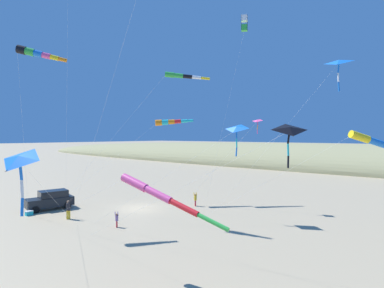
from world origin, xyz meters
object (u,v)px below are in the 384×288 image
at_px(kite_windsock_yellow_midlevel, 35,53).
at_px(kite_delta_long_streamer_left, 236,129).
at_px(parked_car, 51,200).
at_px(person_adult_flyer, 68,208).
at_px(kite_box_teal_far_right, 244,23).
at_px(kite_delta_black_fish_shape, 257,121).
at_px(kite_windsock_purple_drifting, 381,144).
at_px(kite_delta_magenta_far_left, 19,161).
at_px(kite_windsock_blue_topmost, 181,76).
at_px(person_child_grey_jacket, 195,199).
at_px(person_child_green_jacket, 117,219).
at_px(cooler_box, 29,213).
at_px(kite_delta_long_streamer_right, 339,63).
at_px(kite_windsock_white_trailing, 156,193).
at_px(kite_windsock_orange_high_right, 169,122).
at_px(kite_delta_checkered_midright, 289,131).

distance_m(kite_windsock_yellow_midlevel, kite_delta_long_streamer_left, 17.50).
bearing_deg(parked_car, person_adult_flyer, 80.47).
distance_m(kite_box_teal_far_right, kite_delta_black_fish_shape, 11.30).
height_order(kite_windsock_purple_drifting, kite_box_teal_far_right, kite_box_teal_far_right).
bearing_deg(kite_delta_magenta_far_left, kite_windsock_blue_topmost, -160.01).
bearing_deg(kite_delta_magenta_far_left, kite_box_teal_far_right, -177.70).
bearing_deg(parked_car, kite_delta_long_streamer_left, 116.96).
bearing_deg(kite_windsock_purple_drifting, person_child_grey_jacket, -87.77).
bearing_deg(kite_delta_long_streamer_left, person_child_green_jacket, -37.74).
xyz_separation_m(person_child_green_jacket, kite_delta_long_streamer_left, (-7.96, 6.16, 7.23)).
relative_size(parked_car, kite_windsock_blue_topmost, 0.31).
height_order(person_child_grey_jacket, kite_windsock_purple_drifting, kite_windsock_purple_drifting).
bearing_deg(parked_car, kite_windsock_blue_topmost, 152.00).
xyz_separation_m(cooler_box, kite_delta_black_fish_shape, (-15.49, 14.92, 8.52)).
xyz_separation_m(kite_delta_long_streamer_right, kite_windsock_blue_topmost, (4.53, -15.82, -0.02)).
height_order(parked_car, kite_delta_long_streamer_right, kite_delta_long_streamer_right).
xyz_separation_m(person_child_grey_jacket, kite_delta_long_streamer_right, (-6.51, 12.10, 13.44)).
bearing_deg(kite_windsock_white_trailing, person_child_green_jacket, -116.36).
relative_size(person_child_green_jacket, kite_windsock_white_trailing, 0.06).
bearing_deg(person_child_grey_jacket, kite_windsock_yellow_midlevel, -21.00).
bearing_deg(parked_car, kite_delta_magenta_far_left, 58.87).
bearing_deg(kite_delta_black_fish_shape, person_child_grey_jacket, -63.59).
height_order(kite_windsock_purple_drifting, kite_delta_magenta_far_left, kite_windsock_purple_drifting).
xyz_separation_m(cooler_box, kite_windsock_orange_high_right, (-12.62, 5.69, 8.60)).
distance_m(kite_delta_magenta_far_left, kite_windsock_blue_topmost, 23.50).
bearing_deg(person_adult_flyer, kite_windsock_blue_topmost, 172.94).
height_order(kite_windsock_white_trailing, kite_windsock_blue_topmost, kite_windsock_blue_topmost).
xyz_separation_m(kite_box_teal_far_right, kite_delta_long_streamer_right, (-1.61, 9.23, -5.29)).
distance_m(kite_windsock_white_trailing, kite_delta_black_fish_shape, 18.15).
xyz_separation_m(cooler_box, kite_windsock_white_trailing, (1.77, 18.54, 4.24)).
distance_m(person_adult_flyer, kite_delta_checkered_midright, 20.59).
xyz_separation_m(kite_delta_checkered_midright, kite_box_teal_far_right, (-14.83, -11.27, 11.92)).
bearing_deg(person_adult_flyer, kite_delta_long_streamer_left, 128.56).
distance_m(person_child_grey_jacket, kite_delta_magenta_far_left, 19.85).
relative_size(kite_delta_checkered_midright, kite_delta_magenta_far_left, 1.89).
height_order(parked_car, kite_delta_magenta_far_left, kite_delta_magenta_far_left).
bearing_deg(person_adult_flyer, kite_windsock_orange_high_right, 171.25).
height_order(kite_box_teal_far_right, kite_windsock_yellow_midlevel, kite_box_teal_far_right).
xyz_separation_m(person_child_green_jacket, person_child_grey_jacket, (-9.91, 0.05, 0.10)).
relative_size(cooler_box, kite_windsock_yellow_midlevel, 0.04).
relative_size(person_child_grey_jacket, kite_delta_black_fish_shape, 0.16).
bearing_deg(cooler_box, kite_delta_black_fish_shape, 136.07).
bearing_deg(kite_delta_long_streamer_right, kite_delta_checkered_midright, 7.05).
bearing_deg(kite_box_teal_far_right, person_adult_flyer, -27.18).
xyz_separation_m(parked_car, kite_delta_long_streamer_left, (-8.31, 16.35, 6.94)).
xyz_separation_m(kite_windsock_orange_high_right, kite_delta_long_streamer_right, (-6.61, 15.75, 5.39)).
xyz_separation_m(person_adult_flyer, person_child_green_jacket, (-1.17, 5.30, -0.32)).
bearing_deg(kite_delta_black_fish_shape, kite_windsock_yellow_midlevel, -33.30).
height_order(kite_windsock_white_trailing, kite_windsock_yellow_midlevel, kite_windsock_yellow_midlevel).
xyz_separation_m(kite_windsock_white_trailing, kite_box_teal_far_right, (-19.39, -6.33, 15.04)).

